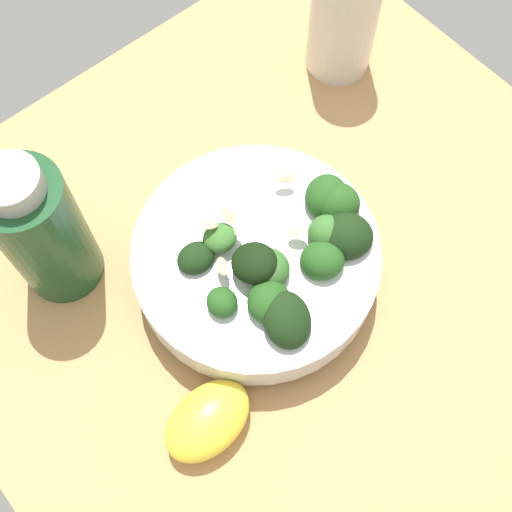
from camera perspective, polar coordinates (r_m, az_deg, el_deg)
ground_plane at (r=63.71cm, az=3.17°, el=-1.35°), size 63.38×63.38×4.36cm
bowl_of_broccoli at (r=57.69cm, az=0.70°, el=-0.18°), size 22.17×21.83×9.01cm
lemon_wedge at (r=55.42cm, az=-4.24°, el=-14.12°), size 8.37×5.97×3.84cm
bottle_tall at (r=69.76cm, az=7.80°, el=20.65°), size 6.91×6.91×16.29cm
bottle_short at (r=57.30cm, az=-18.16°, el=2.07°), size 7.13×7.13×16.28cm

